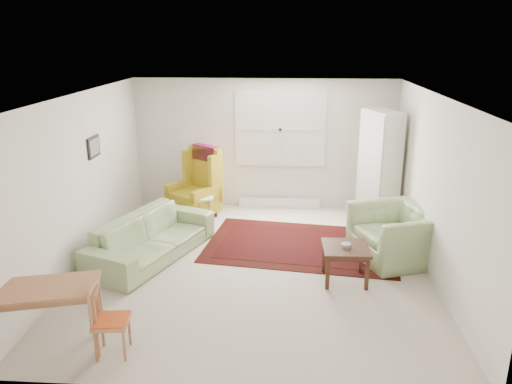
# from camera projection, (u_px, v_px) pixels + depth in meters

# --- Properties ---
(room) EXTENTS (5.04, 5.54, 2.51)m
(room) POSITION_uv_depth(u_px,v_px,m) (257.00, 180.00, 7.23)
(room) COLOR beige
(room) RESTS_ON ground
(rug) EXTENTS (3.24, 2.31, 0.03)m
(rug) POSITION_uv_depth(u_px,v_px,m) (301.00, 245.00, 8.10)
(rug) COLOR black
(rug) RESTS_ON ground
(sofa) EXTENTS (1.65, 2.43, 0.91)m
(sofa) POSITION_uv_depth(u_px,v_px,m) (151.00, 229.00, 7.55)
(sofa) COLOR #8BA56E
(sofa) RESTS_ON ground
(armchair) EXTENTS (1.43, 1.51, 0.95)m
(armchair) POSITION_uv_depth(u_px,v_px,m) (396.00, 230.00, 7.49)
(armchair) COLOR #8BA56E
(armchair) RESTS_ON ground
(wingback_chair) EXTENTS (1.09, 1.10, 1.33)m
(wingback_chair) POSITION_uv_depth(u_px,v_px,m) (193.00, 184.00, 9.16)
(wingback_chair) COLOR #B2961B
(wingback_chair) RESTS_ON ground
(coffee_table) EXTENTS (0.64, 0.64, 0.51)m
(coffee_table) POSITION_uv_depth(u_px,v_px,m) (345.00, 263.00, 6.89)
(coffee_table) COLOR #3D1F13
(coffee_table) RESTS_ON ground
(stool) EXTENTS (0.48, 0.48, 0.50)m
(stool) POSITION_uv_depth(u_px,v_px,m) (204.00, 209.00, 9.03)
(stool) COLOR white
(stool) RESTS_ON ground
(cabinet) EXTENTS (0.69, 0.91, 2.02)m
(cabinet) POSITION_uv_depth(u_px,v_px,m) (380.00, 167.00, 8.93)
(cabinet) COLOR silver
(cabinet) RESTS_ON ground
(desk) EXTENTS (1.31, 0.89, 0.75)m
(desk) POSITION_uv_depth(u_px,v_px,m) (44.00, 319.00, 5.32)
(desk) COLOR #A56942
(desk) RESTS_ON ground
(desk_chair) EXTENTS (0.40, 0.40, 0.82)m
(desk_chair) POSITION_uv_depth(u_px,v_px,m) (111.00, 320.00, 5.24)
(desk_chair) COLOR #A56942
(desk_chair) RESTS_ON ground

